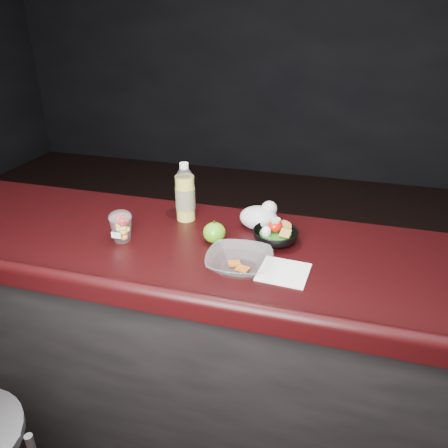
{
  "coord_description": "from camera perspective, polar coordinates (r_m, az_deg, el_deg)",
  "views": [
    {
      "loc": [
        0.47,
        -1.03,
        1.8
      ],
      "look_at": [
        0.08,
        0.34,
        1.1
      ],
      "focal_mm": 35.0,
      "sensor_mm": 36.0,
      "label": 1
    }
  ],
  "objects": [
    {
      "name": "takeout_bowl",
      "position": [
        1.46,
        2.02,
        -4.97
      ],
      "size": [
        0.24,
        0.24,
        0.05
      ],
      "rotation": [
        0.0,
        0.0,
        0.07
      ],
      "color": "silver",
      "rests_on": "counter"
    },
    {
      "name": "plastic_bag",
      "position": [
        1.72,
        4.72,
        0.99
      ],
      "size": [
        0.15,
        0.12,
        0.11
      ],
      "color": "silver",
      "rests_on": "counter"
    },
    {
      "name": "fruit_cup",
      "position": [
        1.66,
        -13.31,
        -0.19
      ],
      "size": [
        0.09,
        0.09,
        0.12
      ],
      "color": "white",
      "rests_on": "counter"
    },
    {
      "name": "snack_bowl",
      "position": [
        1.62,
        6.67,
        -1.47
      ],
      "size": [
        0.22,
        0.22,
        0.09
      ],
      "rotation": [
        0.0,
        0.0,
        -0.41
      ],
      "color": "black",
      "rests_on": "counter"
    },
    {
      "name": "paper_napkin",
      "position": [
        1.46,
        7.79,
        -6.22
      ],
      "size": [
        0.17,
        0.17,
        0.0
      ],
      "primitive_type": "cube",
      "rotation": [
        0.0,
        0.0,
        -0.07
      ],
      "color": "white",
      "rests_on": "counter"
    },
    {
      "name": "lemonade_bottle",
      "position": [
        1.77,
        -5.08,
        3.63
      ],
      "size": [
        0.08,
        0.08,
        0.24
      ],
      "color": "gold",
      "rests_on": "counter"
    },
    {
      "name": "counter",
      "position": [
        1.91,
        -2.69,
        -16.16
      ],
      "size": [
        4.06,
        0.71,
        1.02
      ],
      "color": "black",
      "rests_on": "ground"
    },
    {
      "name": "green_apple",
      "position": [
        1.61,
        -1.27,
        -1.13
      ],
      "size": [
        0.08,
        0.08,
        0.09
      ],
      "color": "#398B10",
      "rests_on": "counter"
    }
  ]
}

